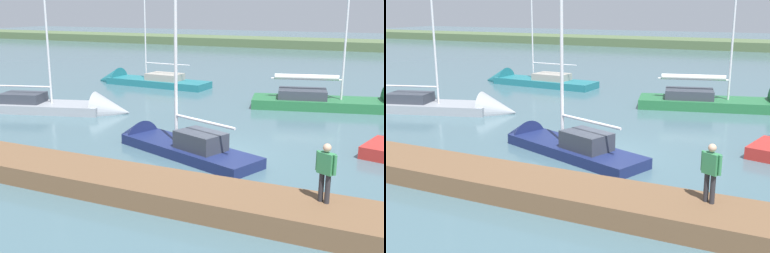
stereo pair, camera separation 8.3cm
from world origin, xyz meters
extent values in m
plane|color=#42606B|center=(0.00, 0.00, 0.00)|extent=(200.00, 200.00, 0.00)
cube|color=#4C603D|center=(0.00, -53.81, 0.00)|extent=(180.00, 8.00, 2.40)
cube|color=brown|center=(0.00, 5.04, 0.32)|extent=(27.11, 2.25, 0.63)
cube|color=#236638|center=(-2.03, -10.92, 0.10)|extent=(8.29, 4.32, 0.90)
cube|color=#333842|center=(-0.98, -10.66, 0.82)|extent=(3.10, 2.45, 0.53)
cylinder|color=silver|center=(-3.12, -11.18, 5.01)|extent=(0.12, 0.12, 8.91)
cylinder|color=silver|center=(-1.16, -10.70, 1.67)|extent=(3.95, 1.05, 0.10)
cylinder|color=silver|center=(-1.16, -10.70, 1.79)|extent=(3.61, 1.17, 0.32)
cube|color=#1E6B75|center=(10.53, -13.89, 0.05)|extent=(8.14, 2.71, 0.88)
cone|color=#1E6B75|center=(15.07, -14.18, 0.05)|extent=(2.12, 2.33, 2.21)
cube|color=gray|center=(9.92, -13.86, 0.74)|extent=(2.61, 1.86, 0.49)
cylinder|color=silver|center=(11.58, -13.96, 4.68)|extent=(0.10, 0.10, 8.37)
cylinder|color=silver|center=(9.70, -13.84, 1.69)|extent=(3.76, 0.32, 0.08)
cube|color=navy|center=(1.03, 0.64, 0.01)|extent=(6.64, 3.95, 0.79)
cone|color=navy|center=(4.46, -0.65, 0.01)|extent=(2.17, 2.27, 1.81)
cube|color=#333842|center=(0.36, 0.89, 0.75)|extent=(2.16, 1.83, 0.68)
cylinder|color=silver|center=(1.67, 0.40, 4.65)|extent=(0.13, 0.13, 8.47)
cylinder|color=silver|center=(0.21, 0.95, 1.53)|extent=(2.95, 1.20, 0.11)
cube|color=gray|center=(12.02, -3.33, 0.09)|extent=(7.29, 4.10, 0.78)
cone|color=gray|center=(8.17, -4.47, 0.09)|extent=(2.54, 2.69, 2.21)
cube|color=#333842|center=(13.16, -2.99, 0.75)|extent=(2.62, 2.06, 0.55)
cylinder|color=silver|center=(11.54, -3.47, 5.13)|extent=(0.12, 0.12, 9.31)
cylinder|color=silver|center=(13.21, -2.98, 1.40)|extent=(3.37, 1.08, 0.10)
cylinder|color=#28282D|center=(-5.06, 4.69, 1.04)|extent=(0.14, 0.14, 0.81)
cylinder|color=#28282D|center=(-4.88, 4.61, 1.04)|extent=(0.14, 0.14, 0.81)
cube|color=#337F4C|center=(-4.97, 4.65, 1.73)|extent=(0.49, 0.39, 0.58)
sphere|color=tan|center=(-4.97, 4.65, 2.16)|extent=(0.22, 0.22, 0.22)
cylinder|color=#337F4C|center=(-5.21, 4.76, 1.75)|extent=(0.09, 0.09, 0.55)
cylinder|color=#337F4C|center=(-4.72, 4.54, 1.75)|extent=(0.09, 0.09, 0.55)
camera|label=1|loc=(-6.86, 16.97, 5.74)|focal=44.54mm
camera|label=2|loc=(-6.94, 16.94, 5.74)|focal=44.54mm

